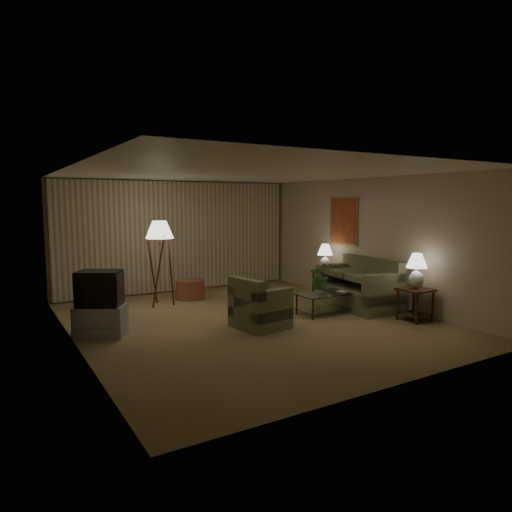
{
  "coord_description": "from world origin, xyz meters",
  "views": [
    {
      "loc": [
        -4.12,
        -7.12,
        2.17
      ],
      "look_at": [
        0.52,
        0.6,
        1.12
      ],
      "focal_mm": 32.0,
      "sensor_mm": 36.0,
      "label": 1
    }
  ],
  "objects_px": {
    "table_lamp_far": "(325,255)",
    "vase": "(320,289)",
    "floor_lamp": "(160,262)",
    "side_table_far": "(325,279)",
    "crt_tv": "(99,288)",
    "coffee_table": "(326,300)",
    "tv_cabinet": "(101,321)",
    "table_lamp_near": "(417,268)",
    "ottoman": "(190,289)",
    "side_table_near": "(415,299)",
    "armchair": "(260,307)",
    "sofa": "(358,288)"
  },
  "relations": [
    {
      "from": "table_lamp_far",
      "to": "vase",
      "type": "height_order",
      "value": "table_lamp_far"
    },
    {
      "from": "table_lamp_far",
      "to": "floor_lamp",
      "type": "distance_m",
      "value": 3.75
    },
    {
      "from": "side_table_far",
      "to": "crt_tv",
      "type": "bearing_deg",
      "value": -173.42
    },
    {
      "from": "table_lamp_far",
      "to": "floor_lamp",
      "type": "height_order",
      "value": "floor_lamp"
    },
    {
      "from": "crt_tv",
      "to": "vase",
      "type": "height_order",
      "value": "crt_tv"
    },
    {
      "from": "coffee_table",
      "to": "tv_cabinet",
      "type": "relative_size",
      "value": 1.3
    },
    {
      "from": "table_lamp_near",
      "to": "ottoman",
      "type": "relative_size",
      "value": 1.01
    },
    {
      "from": "vase",
      "to": "crt_tv",
      "type": "bearing_deg",
      "value": 169.33
    },
    {
      "from": "table_lamp_far",
      "to": "coffee_table",
      "type": "height_order",
      "value": "table_lamp_far"
    },
    {
      "from": "table_lamp_far",
      "to": "table_lamp_near",
      "type": "bearing_deg",
      "value": -90.0
    },
    {
      "from": "crt_tv",
      "to": "table_lamp_near",
      "type": "bearing_deg",
      "value": 9.22
    },
    {
      "from": "tv_cabinet",
      "to": "vase",
      "type": "bearing_deg",
      "value": 19.58
    },
    {
      "from": "table_lamp_far",
      "to": "floor_lamp",
      "type": "relative_size",
      "value": 0.35
    },
    {
      "from": "tv_cabinet",
      "to": "side_table_near",
      "type": "bearing_deg",
      "value": 9.22
    },
    {
      "from": "armchair",
      "to": "table_lamp_far",
      "type": "height_order",
      "value": "table_lamp_far"
    },
    {
      "from": "table_lamp_near",
      "to": "tv_cabinet",
      "type": "height_order",
      "value": "table_lamp_near"
    },
    {
      "from": "table_lamp_far",
      "to": "tv_cabinet",
      "type": "bearing_deg",
      "value": -173.42
    },
    {
      "from": "coffee_table",
      "to": "floor_lamp",
      "type": "height_order",
      "value": "floor_lamp"
    },
    {
      "from": "sofa",
      "to": "ottoman",
      "type": "relative_size",
      "value": 3.13
    },
    {
      "from": "armchair",
      "to": "table_lamp_near",
      "type": "xyz_separation_m",
      "value": [
        2.7,
        -1.08,
        0.63
      ]
    },
    {
      "from": "tv_cabinet",
      "to": "sofa",
      "type": "bearing_deg",
      "value": 22.92
    },
    {
      "from": "table_lamp_near",
      "to": "coffee_table",
      "type": "bearing_deg",
      "value": 130.6
    },
    {
      "from": "sofa",
      "to": "table_lamp_near",
      "type": "height_order",
      "value": "table_lamp_near"
    },
    {
      "from": "sofa",
      "to": "floor_lamp",
      "type": "relative_size",
      "value": 1.13
    },
    {
      "from": "sofa",
      "to": "ottoman",
      "type": "xyz_separation_m",
      "value": [
        -2.66,
        2.59,
        -0.19
      ]
    },
    {
      "from": "side_table_near",
      "to": "side_table_far",
      "type": "distance_m",
      "value": 2.6
    },
    {
      "from": "coffee_table",
      "to": "crt_tv",
      "type": "bearing_deg",
      "value": 169.71
    },
    {
      "from": "table_lamp_near",
      "to": "table_lamp_far",
      "type": "height_order",
      "value": "table_lamp_near"
    },
    {
      "from": "side_table_far",
      "to": "crt_tv",
      "type": "height_order",
      "value": "crt_tv"
    },
    {
      "from": "floor_lamp",
      "to": "vase",
      "type": "height_order",
      "value": "floor_lamp"
    },
    {
      "from": "side_table_near",
      "to": "table_lamp_far",
      "type": "relative_size",
      "value": 0.97
    },
    {
      "from": "side_table_far",
      "to": "table_lamp_near",
      "type": "distance_m",
      "value": 2.67
    },
    {
      "from": "side_table_near",
      "to": "floor_lamp",
      "type": "bearing_deg",
      "value": 134.77
    },
    {
      "from": "coffee_table",
      "to": "ottoman",
      "type": "height_order",
      "value": "ottoman"
    },
    {
      "from": "table_lamp_near",
      "to": "side_table_near",
      "type": "bearing_deg",
      "value": -26.57
    },
    {
      "from": "table_lamp_far",
      "to": "ottoman",
      "type": "height_order",
      "value": "table_lamp_far"
    },
    {
      "from": "crt_tv",
      "to": "ottoman",
      "type": "xyz_separation_m",
      "value": [
        2.39,
        1.94,
        -0.57
      ]
    },
    {
      "from": "floor_lamp",
      "to": "ottoman",
      "type": "height_order",
      "value": "floor_lamp"
    },
    {
      "from": "side_table_near",
      "to": "table_lamp_far",
      "type": "distance_m",
      "value": 2.66
    },
    {
      "from": "coffee_table",
      "to": "tv_cabinet",
      "type": "xyz_separation_m",
      "value": [
        -4.13,
        0.75,
        -0.03
      ]
    },
    {
      "from": "sofa",
      "to": "floor_lamp",
      "type": "xyz_separation_m",
      "value": [
        -3.45,
        2.28,
        0.53
      ]
    },
    {
      "from": "vase",
      "to": "table_lamp_near",
      "type": "bearing_deg",
      "value": -45.66
    },
    {
      "from": "table_lamp_far",
      "to": "vase",
      "type": "xyz_separation_m",
      "value": [
        -1.22,
        -1.35,
        -0.47
      ]
    },
    {
      "from": "side_table_far",
      "to": "table_lamp_far",
      "type": "distance_m",
      "value": 0.57
    },
    {
      "from": "armchair",
      "to": "floor_lamp",
      "type": "bearing_deg",
      "value": 11.58
    },
    {
      "from": "sofa",
      "to": "tv_cabinet",
      "type": "distance_m",
      "value": 5.09
    },
    {
      "from": "sofa",
      "to": "crt_tv",
      "type": "relative_size",
      "value": 2.47
    },
    {
      "from": "ottoman",
      "to": "floor_lamp",
      "type": "bearing_deg",
      "value": -158.62
    },
    {
      "from": "tv_cabinet",
      "to": "crt_tv",
      "type": "distance_m",
      "value": 0.54
    },
    {
      "from": "armchair",
      "to": "coffee_table",
      "type": "bearing_deg",
      "value": -91.86
    }
  ]
}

